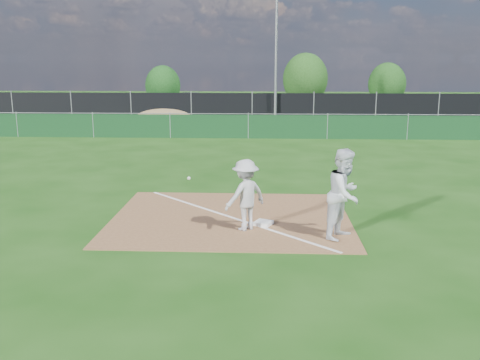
# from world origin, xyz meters

# --- Properties ---
(ground) EXTENTS (90.00, 90.00, 0.00)m
(ground) POSITION_xyz_m (0.00, 10.00, 0.00)
(ground) COLOR #17430E
(ground) RESTS_ON ground
(infield_dirt) EXTENTS (6.00, 5.00, 0.02)m
(infield_dirt) POSITION_xyz_m (0.00, 1.00, 0.01)
(infield_dirt) COLOR brown
(infield_dirt) RESTS_ON ground
(foul_line) EXTENTS (5.01, 5.01, 0.01)m
(foul_line) POSITION_xyz_m (0.00, 1.00, 0.03)
(foul_line) COLOR white
(foul_line) RESTS_ON infield_dirt
(green_fence) EXTENTS (44.00, 0.05, 1.20)m
(green_fence) POSITION_xyz_m (0.00, 15.00, 0.60)
(green_fence) COLOR #0E3417
(green_fence) RESTS_ON ground
(dirt_mound) EXTENTS (3.38, 2.60, 1.17)m
(dirt_mound) POSITION_xyz_m (-5.00, 18.50, 0.58)
(dirt_mound) COLOR olive
(dirt_mound) RESTS_ON ground
(black_fence) EXTENTS (46.00, 0.04, 1.80)m
(black_fence) POSITION_xyz_m (0.00, 23.00, 0.90)
(black_fence) COLOR black
(black_fence) RESTS_ON ground
(parking_lot) EXTENTS (46.00, 9.00, 0.01)m
(parking_lot) POSITION_xyz_m (0.00, 28.00, 0.01)
(parking_lot) COLOR black
(parking_lot) RESTS_ON ground
(light_pole) EXTENTS (0.16, 0.16, 8.00)m
(light_pole) POSITION_xyz_m (1.50, 22.70, 4.00)
(light_pole) COLOR slate
(light_pole) RESTS_ON ground
(first_base) EXTENTS (0.52, 0.52, 0.08)m
(first_base) POSITION_xyz_m (0.83, 0.42, 0.06)
(first_base) COLOR white
(first_base) RESTS_ON infield_dirt
(play_at_first) EXTENTS (1.95, 1.17, 1.68)m
(play_at_first) POSITION_xyz_m (0.41, 0.04, 0.86)
(play_at_first) COLOR silver
(play_at_first) RESTS_ON infield_dirt
(runner) EXTENTS (1.19, 1.26, 2.05)m
(runner) POSITION_xyz_m (2.64, -0.40, 1.03)
(runner) COLOR silver
(runner) RESTS_ON ground
(car_left) EXTENTS (4.90, 2.02, 1.66)m
(car_left) POSITION_xyz_m (-4.28, 27.59, 0.84)
(car_left) COLOR #B5B9BE
(car_left) RESTS_ON parking_lot
(car_mid) EXTENTS (4.28, 1.98, 1.36)m
(car_mid) POSITION_xyz_m (-0.10, 27.08, 0.69)
(car_mid) COLOR #101732
(car_mid) RESTS_ON parking_lot
(car_right) EXTENTS (5.10, 2.46, 1.43)m
(car_right) POSITION_xyz_m (3.64, 26.63, 0.73)
(car_right) COLOR black
(car_right) RESTS_ON parking_lot
(tree_left) EXTENTS (2.91, 2.91, 3.45)m
(tree_left) POSITION_xyz_m (-7.69, 32.75, 1.78)
(tree_left) COLOR #382316
(tree_left) RESTS_ON ground
(tree_mid) EXTENTS (3.77, 3.77, 4.47)m
(tree_mid) POSITION_xyz_m (4.22, 33.94, 2.30)
(tree_mid) COLOR #382316
(tree_mid) RESTS_ON ground
(tree_right) EXTENTS (3.11, 3.11, 3.68)m
(tree_right) POSITION_xyz_m (11.06, 33.95, 1.90)
(tree_right) COLOR #382316
(tree_right) RESTS_ON ground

